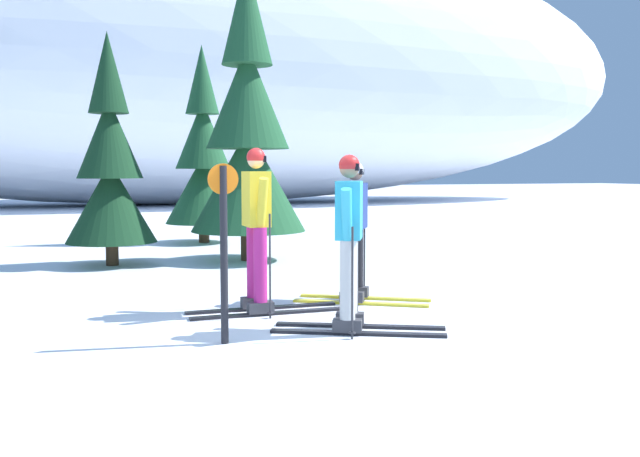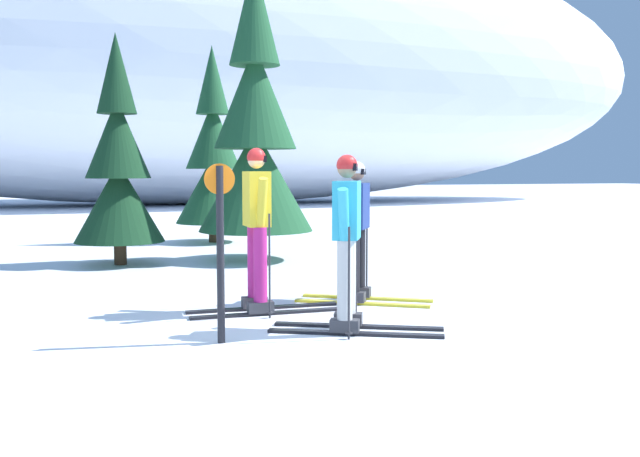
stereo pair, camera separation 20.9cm
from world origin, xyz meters
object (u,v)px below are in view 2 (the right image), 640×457
pine_tree_center_right (118,169)px  pine_tree_far_right (255,137)px  pine_tree_right (213,161)px  trail_marker_post (220,243)px  skier_yellow_jacket (258,227)px  skier_cyan_jacket (348,240)px  skier_navy_jacket (357,228)px

pine_tree_center_right → pine_tree_far_right: size_ratio=0.74×
pine_tree_center_right → pine_tree_right: pine_tree_right is taller
pine_tree_right → trail_marker_post: 9.16m
skier_yellow_jacket → pine_tree_right: 7.85m
skier_cyan_jacket → pine_tree_far_right: 5.78m
skier_navy_jacket → pine_tree_center_right: pine_tree_center_right is taller
skier_yellow_jacket → pine_tree_right: bearing=82.6°
skier_navy_jacket → pine_tree_far_right: (-0.18, 4.21, 1.28)m
skier_cyan_jacket → pine_tree_far_right: pine_tree_far_right is taller
skier_cyan_jacket → trail_marker_post: (-1.27, -0.05, 0.02)m
pine_tree_right → trail_marker_post: (-1.67, -8.97, -0.86)m
trail_marker_post → pine_tree_right: bearing=79.5°
skier_cyan_jacket → skier_navy_jacket: skier_cyan_jacket is taller
skier_navy_jacket → pine_tree_center_right: (-2.48, 4.40, 0.72)m
skier_yellow_jacket → pine_tree_far_right: (1.11, 4.44, 1.21)m
skier_cyan_jacket → skier_navy_jacket: size_ratio=1.03×
skier_yellow_jacket → trail_marker_post: 1.40m
pine_tree_right → pine_tree_center_right: bearing=-125.2°
skier_navy_jacket → pine_tree_far_right: 4.40m
skier_yellow_jacket → skier_navy_jacket: size_ratio=1.08×
pine_tree_center_right → trail_marker_post: pine_tree_center_right is taller
pine_tree_far_right → skier_cyan_jacket: bearing=-95.1°
pine_tree_center_right → trail_marker_post: 5.92m
skier_yellow_jacket → pine_tree_center_right: pine_tree_center_right is taller
pine_tree_center_right → skier_navy_jacket: bearing=-60.6°
pine_tree_center_right → trail_marker_post: (0.52, -5.86, -0.68)m
skier_navy_jacket → pine_tree_center_right: bearing=119.4°
skier_navy_jacket → pine_tree_center_right: 5.10m
skier_yellow_jacket → pine_tree_far_right: bearing=76.0°
pine_tree_center_right → pine_tree_far_right: pine_tree_far_right is taller
skier_navy_jacket → trail_marker_post: skier_navy_jacket is taller
pine_tree_right → pine_tree_far_right: 3.33m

